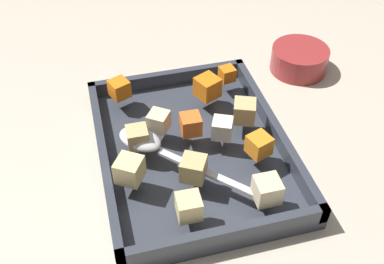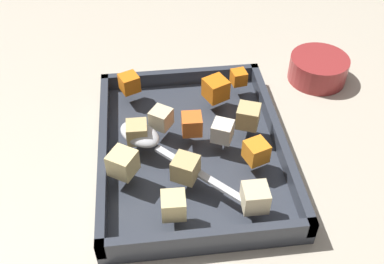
{
  "view_description": "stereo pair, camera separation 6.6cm",
  "coord_description": "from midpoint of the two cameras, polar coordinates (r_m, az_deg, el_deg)",
  "views": [
    {
      "loc": [
        0.48,
        -0.1,
        0.5
      ],
      "look_at": [
        0.02,
        0.02,
        0.05
      ],
      "focal_mm": 42.85,
      "sensor_mm": 36.0,
      "label": 1
    },
    {
      "loc": [
        0.49,
        -0.04,
        0.5
      ],
      "look_at": [
        0.02,
        0.02,
        0.05
      ],
      "focal_mm": 42.85,
      "sensor_mm": 36.0,
      "label": 2
    }
  ],
  "objects": [
    {
      "name": "small_prep_bowl",
      "position": [
        0.87,
        17.57,
        7.44
      ],
      "size": [
        0.1,
        0.1,
        0.05
      ],
      "primitive_type": "cylinder",
      "color": "maroon",
      "rests_on": "ground_plane"
    },
    {
      "name": "potato_chunk_center",
      "position": [
        0.69,
        9.73,
        1.9
      ],
      "size": [
        0.04,
        0.04,
        0.03
      ],
      "primitive_type": "cube",
      "rotation": [
        0.0,
        0.0,
        2.76
      ],
      "color": "tan",
      "rests_on": "baking_dish"
    },
    {
      "name": "potato_chunk_corner_ne",
      "position": [
        0.61,
        -5.57,
        -4.01
      ],
      "size": [
        0.05,
        0.05,
        0.03
      ],
      "primitive_type": "cube",
      "rotation": [
        0.0,
        0.0,
        4.14
      ],
      "color": "#E0CC89",
      "rests_on": "baking_dish"
    },
    {
      "name": "potato_chunk_corner_se",
      "position": [
        0.6,
        2.55,
        -4.65
      ],
      "size": [
        0.04,
        0.04,
        0.03
      ],
      "primitive_type": "cube",
      "rotation": [
        0.0,
        0.0,
        2.64
      ],
      "color": "tan",
      "rests_on": "baking_dish"
    },
    {
      "name": "carrot_chunk_near_left",
      "position": [
        0.64,
        10.96,
        -2.54
      ],
      "size": [
        0.04,
        0.04,
        0.03
      ],
      "primitive_type": "cube",
      "rotation": [
        0.0,
        0.0,
        1.91
      ],
      "color": "orange",
      "rests_on": "baking_dish"
    },
    {
      "name": "potato_chunk_rim_edge",
      "position": [
        0.68,
        -1.1,
        1.61
      ],
      "size": [
        0.04,
        0.04,
        0.03
      ],
      "primitive_type": "cube",
      "rotation": [
        0.0,
        0.0,
        2.53
      ],
      "color": "beige",
      "rests_on": "baking_dish"
    },
    {
      "name": "carrot_chunk_far_right",
      "position": [
        0.77,
        8.32,
        6.66
      ],
      "size": [
        0.03,
        0.03,
        0.02
      ],
      "primitive_type": "cube",
      "rotation": [
        0.0,
        0.0,
        0.17
      ],
      "color": "orange",
      "rests_on": "baking_dish"
    },
    {
      "name": "potato_chunk_near_spoon",
      "position": [
        0.56,
        1.05,
        -9.29
      ],
      "size": [
        0.03,
        0.03,
        0.03
      ],
      "primitive_type": "cube",
      "rotation": [
        0.0,
        0.0,
        1.54
      ],
      "color": "#E0CC89",
      "rests_on": "baking_dish"
    },
    {
      "name": "potato_chunk_mid_right",
      "position": [
        0.65,
        -4.01,
        -0.15
      ],
      "size": [
        0.03,
        0.03,
        0.03
      ],
      "primitive_type": "cube",
      "rotation": [
        0.0,
        0.0,
        3.12
      ],
      "color": "tan",
      "rests_on": "baking_dish"
    },
    {
      "name": "parsnip_chunk_mid_left",
      "position": [
        0.66,
        6.68,
        -0.02
      ],
      "size": [
        0.04,
        0.04,
        0.03
      ],
      "primitive_type": "cube",
      "rotation": [
        0.0,
        0.0,
        1.14
      ],
      "color": "silver",
      "rests_on": "baking_dish"
    },
    {
      "name": "carrot_chunk_corner_sw",
      "position": [
        0.74,
        -5.3,
        6.0
      ],
      "size": [
        0.04,
        0.04,
        0.03
      ],
      "primitive_type": "cube",
      "rotation": [
        0.0,
        0.0,
        3.54
      ],
      "color": "orange",
      "rests_on": "baking_dish"
    },
    {
      "name": "carrot_chunk_under_handle",
      "position": [
        0.73,
        5.58,
        5.27
      ],
      "size": [
        0.04,
        0.04,
        0.03
      ],
      "primitive_type": "cube",
      "rotation": [
        0.0,
        0.0,
        0.43
      ],
      "color": "orange",
      "rests_on": "baking_dish"
    },
    {
      "name": "serving_spoon",
      "position": [
        0.65,
        -2.8,
        -0.98
      ],
      "size": [
        0.18,
        0.17,
        0.02
      ],
      "rotation": [
        0.0,
        0.0,
        0.77
      ],
      "color": "silver",
      "rests_on": "baking_dish"
    },
    {
      "name": "potato_chunk_front_center",
      "position": [
        0.58,
        11.13,
        -8.17
      ],
      "size": [
        0.03,
        0.03,
        0.03
      ],
      "primitive_type": "cube",
      "rotation": [
        0.0,
        0.0,
        3.14
      ],
      "color": "beige",
      "rests_on": "baking_dish"
    },
    {
      "name": "ground_plane",
      "position": [
        0.71,
        1.1,
        -2.27
      ],
      "size": [
        4.0,
        4.0,
        0.0
      ],
      "primitive_type": "plane",
      "color": "#BCB29E"
    },
    {
      "name": "baking_dish",
      "position": [
        0.69,
        2.75,
        -2.5
      ],
      "size": [
        0.34,
        0.27,
        0.04
      ],
      "color": "#333842",
      "rests_on": "ground_plane"
    },
    {
      "name": "carrot_chunk_back_center",
      "position": [
        0.67,
        2.82,
        0.86
      ],
      "size": [
        0.03,
        0.03,
        0.03
      ],
      "primitive_type": "cube",
      "rotation": [
        0.0,
        0.0,
        3.11
      ],
      "color": "orange",
      "rests_on": "baking_dish"
    }
  ]
}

